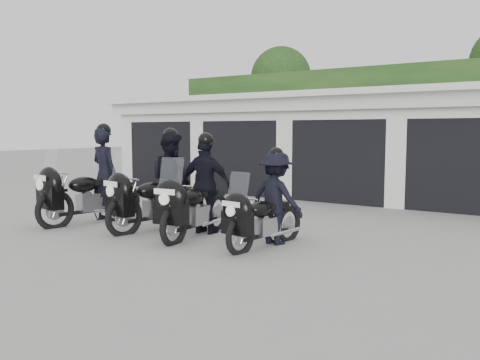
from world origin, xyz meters
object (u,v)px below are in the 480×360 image
Objects in this scene: police_bike_a at (91,182)px; police_bike_d at (270,203)px; police_bike_c at (201,191)px; police_bike_b at (163,185)px.

police_bike_d is (4.18, 0.25, -0.13)m from police_bike_a.
police_bike_a reaches higher than police_bike_c.
police_bike_d is at bearing -6.56° from police_bike_c.
police_bike_a reaches higher than police_bike_d.
police_bike_a is at bearing -169.38° from police_bike_d.
police_bike_b reaches higher than police_bike_c.
police_bike_d is (2.50, -0.11, -0.14)m from police_bike_b.
police_bike_a is 1.72m from police_bike_b.
police_bike_c is 1.15× the size of police_bike_d.
police_bike_a is 1.26× the size of police_bike_d.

